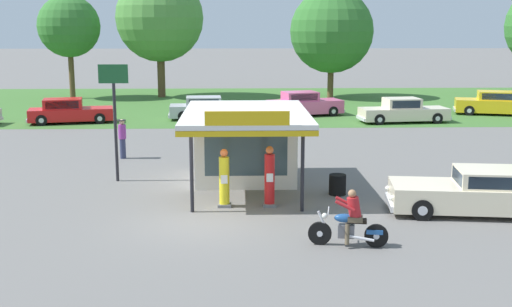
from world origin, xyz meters
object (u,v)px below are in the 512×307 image
Objects in this scene: bystander_standing_back_lot at (122,137)px; gas_pump_nearside at (224,180)px; gas_pump_offside at (270,179)px; parked_car_back_row_centre_right at (210,109)px; parked_car_back_row_centre_left at (304,105)px; roadside_pole_sign at (114,102)px; parked_car_second_row_spare at (497,104)px; spare_tire_stack at (337,185)px; parked_car_back_row_right at (403,112)px; motorcycle_with_rider at (350,223)px; featured_classic_sedan at (479,193)px; parked_car_back_row_far_left at (69,112)px.

gas_pump_nearside is at bearing -59.26° from bystander_standing_back_lot.
gas_pump_offside is at bearing -51.96° from bystander_standing_back_lot.
gas_pump_nearside reaches higher than parked_car_back_row_centre_right.
parked_car_back_row_centre_right is at bearing -167.03° from parked_car_back_row_centre_left.
parked_car_back_row_centre_left is 1.19× the size of roadside_pole_sign.
parked_car_back_row_centre_left is (-12.96, -0.08, 0.01)m from parked_car_second_row_spare.
parked_car_second_row_spare is (17.80, 21.60, -0.16)m from gas_pump_nearside.
bystander_standing_back_lot reaches higher than spare_tire_stack.
gas_pump_offside reaches higher than parked_car_back_row_right.
roadside_pole_sign reaches higher than motorcycle_with_rider.
featured_classic_sedan is at bearing 32.17° from motorcycle_with_rider.
gas_pump_offside is 20.31m from parked_car_back_row_centre_right.
motorcycle_with_rider is at bearing -107.89° from parked_car_back_row_right.
parked_car_back_row_far_left is at bearing 128.57° from spare_tire_stack.
bystander_standing_back_lot is (-22.52, -13.68, 0.24)m from parked_car_second_row_spare.
parked_car_back_row_centre_right is at bearing 105.69° from spare_tire_stack.
gas_pump_offside reaches higher than parked_car_back_row_centre_right.
motorcycle_with_rider is 0.40× the size of parked_car_back_row_far_left.
parked_car_back_row_centre_right is (-2.78, 20.11, -0.26)m from gas_pump_offside.
gas_pump_nearside is 8.14m from featured_classic_sedan.
gas_pump_nearside is at bearing -120.13° from parked_car_back_row_right.
gas_pump_offside is at bearing -98.86° from parked_car_back_row_centre_left.
roadside_pole_sign is at bearing 158.98° from featured_classic_sedan.
parked_car_back_row_centre_left is 7.38× the size of spare_tire_stack.
gas_pump_offside reaches higher than bystander_standing_back_lot.
motorcycle_with_rider is at bearing -63.58° from gas_pump_offside.
parked_car_back_row_right reaches higher than featured_classic_sedan.
bystander_standing_back_lot reaches higher than featured_classic_sedan.
parked_car_second_row_spare reaches higher than spare_tire_stack.
parked_car_back_row_far_left is at bearing 120.39° from motorcycle_with_rider.
parked_car_back_row_right is at bearing 59.87° from gas_pump_nearside.
parked_car_second_row_spare is 28.47m from roadside_pole_sign.
roadside_pole_sign is (-7.63, 7.61, 2.41)m from motorcycle_with_rider.
roadside_pole_sign is at bearing 164.52° from spare_tire_stack.
featured_classic_sedan is 1.06× the size of parked_car_back_row_far_left.
bystander_standing_back_lot is 4.78m from roadside_pole_sign.
gas_pump_offside reaches higher than spare_tire_stack.
gas_pump_nearside is 0.44× the size of roadside_pole_sign.
roadside_pole_sign is at bearing 138.76° from gas_pump_nearside.
featured_classic_sedan is at bearing -21.02° from roadside_pole_sign.
motorcycle_with_rider is 0.37× the size of featured_classic_sedan.
spare_tire_stack is at bearing -15.48° from roadside_pole_sign.
featured_classic_sedan reaches higher than spare_tire_stack.
gas_pump_nearside is 0.36× the size of parked_car_back_row_far_left.
parked_car_back_row_far_left is at bearing 132.19° from featured_classic_sedan.
gas_pump_nearside reaches higher than parked_car_back_row_right.
parked_car_second_row_spare is 8.13× the size of spare_tire_stack.
motorcycle_with_rider reaches higher than featured_classic_sedan.
bystander_standing_back_lot is at bearing -145.84° from parked_car_back_row_right.
spare_tire_stack is (0.51, 5.36, -0.29)m from motorcycle_with_rider.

